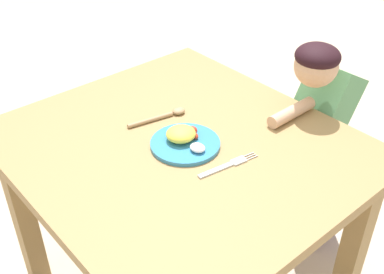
# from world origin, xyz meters

# --- Properties ---
(dining_table) EXTENTS (1.09, 0.98, 0.74)m
(dining_table) POSITION_xyz_m (0.00, 0.00, 0.62)
(dining_table) COLOR #99794A
(dining_table) RESTS_ON ground_plane
(plate) EXTENTS (0.22, 0.22, 0.05)m
(plate) POSITION_xyz_m (0.02, 0.00, 0.75)
(plate) COLOR teal
(plate) RESTS_ON dining_table
(fork) EXTENTS (0.05, 0.21, 0.01)m
(fork) POSITION_xyz_m (0.18, 0.02, 0.74)
(fork) COLOR silver
(fork) RESTS_ON dining_table
(spoon) EXTENTS (0.07, 0.21, 0.02)m
(spoon) POSITION_xyz_m (-0.15, 0.05, 0.75)
(spoon) COLOR tan
(spoon) RESTS_ON dining_table
(person) EXTENTS (0.18, 0.44, 0.98)m
(person) POSITION_xyz_m (0.14, 0.59, 0.51)
(person) COLOR #4C3A6B
(person) RESTS_ON ground_plane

